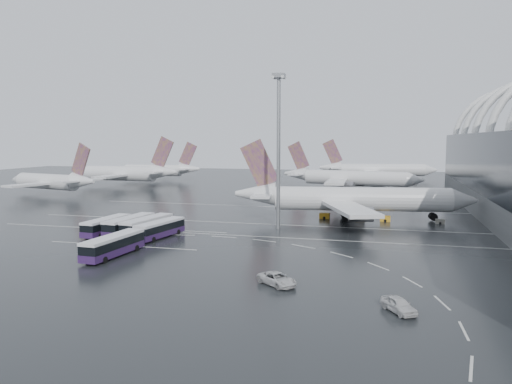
% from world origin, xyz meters
% --- Properties ---
extents(ground, '(420.00, 420.00, 0.00)m').
position_xyz_m(ground, '(0.00, 0.00, 0.00)').
color(ground, black).
rests_on(ground, ground).
extents(lane_marking_near, '(120.00, 0.25, 0.01)m').
position_xyz_m(lane_marking_near, '(0.00, -2.00, 0.01)').
color(lane_marking_near, silver).
rests_on(lane_marking_near, ground).
extents(lane_marking_mid, '(120.00, 0.25, 0.01)m').
position_xyz_m(lane_marking_mid, '(0.00, 12.00, 0.01)').
color(lane_marking_mid, silver).
rests_on(lane_marking_mid, ground).
extents(lane_marking_far, '(120.00, 0.25, 0.01)m').
position_xyz_m(lane_marking_far, '(0.00, 40.00, 0.01)').
color(lane_marking_far, silver).
rests_on(lane_marking_far, ground).
extents(bus_bay_line_south, '(28.00, 0.25, 0.01)m').
position_xyz_m(bus_bay_line_south, '(-24.00, -16.00, 0.01)').
color(bus_bay_line_south, silver).
rests_on(bus_bay_line_south, ground).
extents(bus_bay_line_north, '(28.00, 0.25, 0.01)m').
position_xyz_m(bus_bay_line_north, '(-24.00, 0.00, 0.01)').
color(bus_bay_line_north, silver).
rests_on(bus_bay_line_north, ground).
extents(airliner_main, '(54.87, 47.64, 18.59)m').
position_xyz_m(airliner_main, '(12.24, 22.74, 4.66)').
color(airliner_main, silver).
rests_on(airliner_main, ground).
extents(airliner_gate_b, '(51.16, 45.36, 17.82)m').
position_xyz_m(airliner_gate_b, '(6.92, 90.17, 4.46)').
color(airliner_gate_b, silver).
rests_on(airliner_gate_b, ground).
extents(airliner_gate_c, '(52.38, 47.57, 18.73)m').
position_xyz_m(airliner_gate_c, '(15.70, 137.80, 4.68)').
color(airliner_gate_c, silver).
rests_on(airliner_gate_c, ground).
extents(jet_remote_west, '(39.82, 32.31, 17.47)m').
position_xyz_m(jet_remote_west, '(-86.11, 48.56, 4.51)').
color(jet_remote_west, silver).
rests_on(jet_remote_west, ground).
extents(jet_remote_mid, '(45.14, 36.32, 19.73)m').
position_xyz_m(jet_remote_mid, '(-78.50, 83.60, 5.09)').
color(jet_remote_mid, silver).
rests_on(jet_remote_mid, ground).
extents(jet_remote_far, '(40.19, 32.40, 17.50)m').
position_xyz_m(jet_remote_far, '(-79.50, 114.14, 4.52)').
color(jet_remote_far, silver).
rests_on(jet_remote_far, ground).
extents(bus_row_near_a, '(3.66, 13.02, 3.17)m').
position_xyz_m(bus_row_near_a, '(-32.19, -7.26, 1.74)').
color(bus_row_near_a, '#291440').
rests_on(bus_row_near_a, ground).
extents(bus_row_near_b, '(4.36, 13.89, 3.36)m').
position_xyz_m(bus_row_near_b, '(-27.95, -6.04, 1.85)').
color(bus_row_near_b, '#291440').
rests_on(bus_row_near_b, ground).
extents(bus_row_near_c, '(4.95, 13.96, 3.36)m').
position_xyz_m(bus_row_near_c, '(-24.19, -5.90, 1.85)').
color(bus_row_near_c, '#291440').
rests_on(bus_row_near_c, ground).
extents(bus_row_near_d, '(4.88, 13.07, 3.14)m').
position_xyz_m(bus_row_near_d, '(-20.58, -7.79, 1.73)').
color(bus_row_near_d, '#291440').
rests_on(bus_row_near_d, ground).
extents(bus_row_far_b, '(3.99, 13.67, 3.32)m').
position_xyz_m(bus_row_far_b, '(-21.07, -23.57, 1.82)').
color(bus_row_far_b, '#291440').
rests_on(bus_row_far_b, ground).
extents(van_curve_a, '(6.12, 5.67, 1.60)m').
position_xyz_m(van_curve_a, '(7.30, -32.37, 0.80)').
color(van_curve_a, beige).
rests_on(van_curve_a, ground).
extents(van_curve_b, '(4.28, 5.14, 1.65)m').
position_xyz_m(van_curve_b, '(21.99, -38.81, 0.83)').
color(van_curve_b, beige).
rests_on(van_curve_b, ground).
extents(floodlight_mast, '(2.42, 2.42, 31.56)m').
position_xyz_m(floodlight_mast, '(-1.07, 7.00, 19.85)').
color(floodlight_mast, gray).
rests_on(floodlight_mast, ground).
extents(gse_cart_belly_a, '(2.27, 1.34, 1.24)m').
position_xyz_m(gse_cart_belly_a, '(20.35, 22.45, 0.62)').
color(gse_cart_belly_a, '#C78C1A').
rests_on(gse_cart_belly_a, ground).
extents(gse_cart_belly_c, '(2.36, 1.40, 1.29)m').
position_xyz_m(gse_cart_belly_c, '(6.60, 22.90, 0.64)').
color(gse_cart_belly_c, '#C78C1A').
rests_on(gse_cart_belly_c, ground).
extents(gse_cart_belly_d, '(1.89, 1.11, 1.03)m').
position_xyz_m(gse_cart_belly_d, '(31.99, 22.06, 0.51)').
color(gse_cart_belly_d, slate).
rests_on(gse_cart_belly_d, ground).
extents(gse_cart_belly_e, '(2.14, 1.26, 1.17)m').
position_xyz_m(gse_cart_belly_e, '(14.67, 29.32, 0.58)').
color(gse_cart_belly_e, '#C78C1A').
rests_on(gse_cart_belly_e, ground).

